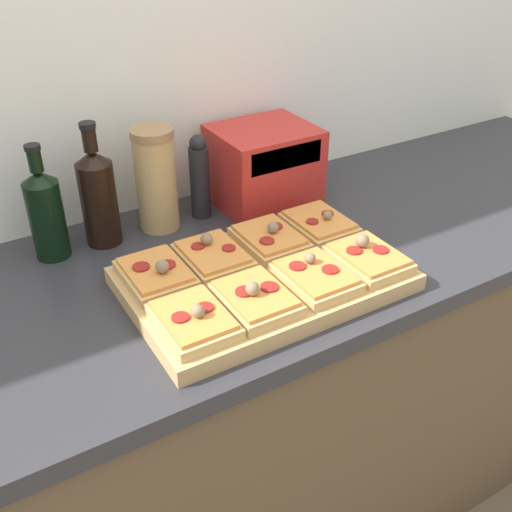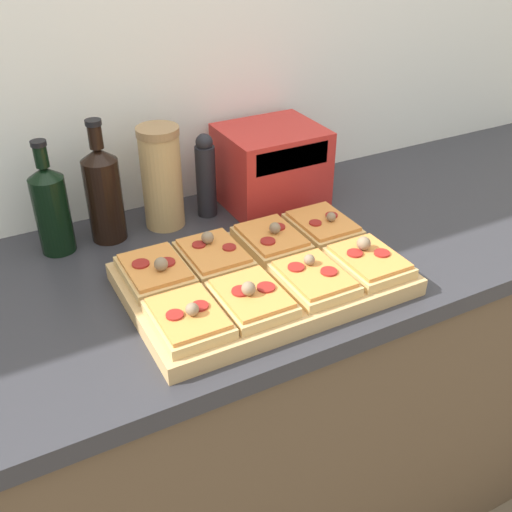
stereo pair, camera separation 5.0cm
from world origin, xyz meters
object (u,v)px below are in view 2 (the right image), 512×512
object	(u,v)px
cutting_board	(263,279)
pepper_mill	(206,176)
wine_bottle	(104,192)
grain_jar_tall	(162,178)
toaster_oven	(271,166)
olive_oil_bottle	(51,208)

from	to	relation	value
cutting_board	pepper_mill	bearing A→B (deg)	85.23
wine_bottle	grain_jar_tall	bearing A→B (deg)	0.00
cutting_board	pepper_mill	world-z (taller)	pepper_mill
wine_bottle	toaster_oven	size ratio (longest dim) A/B	1.07
grain_jar_tall	toaster_oven	size ratio (longest dim) A/B	0.92
wine_bottle	grain_jar_tall	distance (m)	0.13
wine_bottle	toaster_oven	bearing A→B (deg)	-2.18
wine_bottle	toaster_oven	distance (m)	0.41
cutting_board	grain_jar_tall	bearing A→B (deg)	103.49
olive_oil_bottle	wine_bottle	distance (m)	0.11
cutting_board	toaster_oven	bearing A→B (deg)	58.51
wine_bottle	grain_jar_tall	size ratio (longest dim) A/B	1.16
wine_bottle	toaster_oven	world-z (taller)	wine_bottle
grain_jar_tall	pepper_mill	bearing A→B (deg)	0.00
grain_jar_tall	olive_oil_bottle	bearing A→B (deg)	180.00
cutting_board	toaster_oven	world-z (taller)	toaster_oven
olive_oil_bottle	cutting_board	bearing A→B (deg)	-45.54
pepper_mill	wine_bottle	bearing A→B (deg)	-180.00
olive_oil_bottle	pepper_mill	distance (m)	0.35
olive_oil_bottle	toaster_oven	world-z (taller)	olive_oil_bottle
cutting_board	olive_oil_bottle	size ratio (longest dim) A/B	2.12
cutting_board	pepper_mill	distance (m)	0.34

